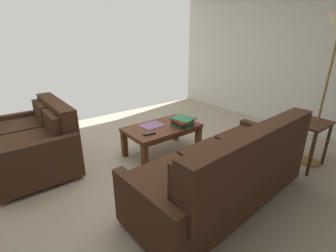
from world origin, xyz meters
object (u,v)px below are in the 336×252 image
(sofa_main, at_px, (228,171))
(tv_remote, at_px, (149,134))
(book_stack, at_px, (182,122))
(coffee_table, at_px, (162,131))
(end_table, at_px, (304,128))
(loveseat_near, at_px, (35,141))
(loose_magazine, at_px, (152,125))

(sofa_main, relative_size, tv_remote, 12.04)
(book_stack, relative_size, tv_remote, 2.04)
(coffee_table, xyz_separation_m, end_table, (-1.24, 1.33, 0.15))
(loveseat_near, bearing_deg, book_stack, 152.25)
(end_table, bearing_deg, coffee_table, -46.79)
(loose_magazine, bearing_deg, book_stack, 47.77)
(loveseat_near, height_order, loose_magazine, loveseat_near)
(loveseat_near, height_order, coffee_table, loveseat_near)
(tv_remote, distance_m, loose_magazine, 0.33)
(sofa_main, height_order, book_stack, sofa_main)
(loveseat_near, height_order, tv_remote, loveseat_near)
(sofa_main, relative_size, loose_magazine, 6.61)
(end_table, bearing_deg, tv_remote, -37.41)
(loose_magazine, bearing_deg, coffee_table, 39.97)
(coffee_table, bearing_deg, loveseat_near, -26.15)
(sofa_main, distance_m, loveseat_near, 2.37)
(end_table, distance_m, loose_magazine, 1.96)
(book_stack, distance_m, loose_magazine, 0.43)
(book_stack, height_order, tv_remote, book_stack)
(loose_magazine, bearing_deg, sofa_main, -3.20)
(book_stack, bearing_deg, sofa_main, 71.20)
(end_table, height_order, loose_magazine, end_table)
(book_stack, bearing_deg, tv_remote, -3.16)
(sofa_main, relative_size, book_stack, 5.90)
(loose_magazine, bearing_deg, end_table, 41.97)
(coffee_table, height_order, end_table, end_table)
(sofa_main, xyz_separation_m, loose_magazine, (-0.05, -1.36, 0.06))
(loveseat_near, xyz_separation_m, tv_remote, (-1.16, 0.86, 0.08))
(sofa_main, distance_m, end_table, 1.40)
(end_table, bearing_deg, loveseat_near, -37.05)
(sofa_main, xyz_separation_m, book_stack, (-0.37, -1.08, 0.12))
(coffee_table, relative_size, tv_remote, 6.10)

